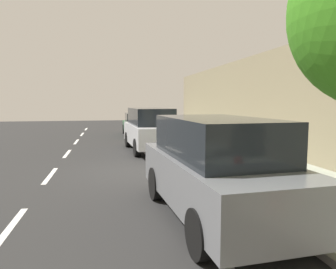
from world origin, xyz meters
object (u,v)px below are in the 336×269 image
Objects in this scene: parked_suv_grey_second at (216,167)px; parked_suv_silver_mid at (150,129)px; parked_sedan_green_far at (138,124)px; bicycle_at_curb at (184,156)px; cyclist_with_backpack at (193,140)px.

parked_suv_silver_mid is (-0.11, 8.76, 0.00)m from parked_suv_grey_second.
parked_sedan_green_far is 3.31× the size of bicycle_at_curb.
parked_sedan_green_far is (0.03, 6.68, -0.27)m from parked_suv_silver_mid.
bicycle_at_curb is 0.80m from cyclist_with_backpack.
cyclist_with_backpack is at bearing -62.98° from bicycle_at_curb.
bicycle_at_curb is (0.66, -10.44, -0.38)m from parked_sedan_green_far.
parked_suv_grey_second is at bearing -99.98° from cyclist_with_backpack.
parked_sedan_green_far is 10.92m from cyclist_with_backpack.
cyclist_with_backpack is at bearing 80.02° from parked_suv_grey_second.
parked_sedan_green_far is at bearing 93.60° from bicycle_at_curb.
parked_suv_silver_mid is 3.88m from bicycle_at_curb.
cyclist_with_backpack is (0.80, 4.55, -0.02)m from parked_suv_grey_second.
parked_suv_silver_mid is 1.09× the size of parked_sedan_green_far.
parked_suv_grey_second is 2.91× the size of cyclist_with_backpack.
parked_suv_grey_second reaches higher than bicycle_at_curb.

